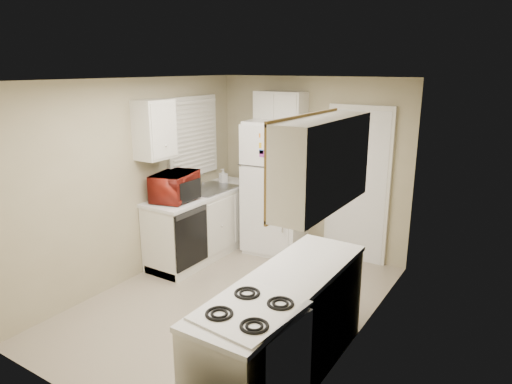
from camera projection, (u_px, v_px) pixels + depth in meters
The scene contains 19 objects.
floor at pixel (232, 302), 5.06m from camera, with size 3.80×3.80×0.00m, color #B2A590.
ceiling at pixel (228, 79), 4.42m from camera, with size 3.80×3.80×0.00m, color white.
wall_left at pixel (135, 181), 5.46m from camera, with size 3.80×3.80×0.00m, color tan.
wall_right at pixel (360, 222), 4.01m from camera, with size 3.80×3.80×0.00m, color tan.
wall_back at pixel (310, 166), 6.28m from camera, with size 2.80×2.80×0.00m, color tan.
wall_front at pixel (72, 262), 3.19m from camera, with size 2.80×2.80×0.00m, color tan.
left_counter at pixel (204, 223), 6.24m from camera, with size 0.60×1.80×0.90m, color silver.
dishwasher at pixel (192, 238), 5.59m from camera, with size 0.03×0.58×0.72m, color black.
sink at pixel (210, 192), 6.25m from camera, with size 0.54×0.74×0.16m, color gray.
microwave at pixel (175, 188), 5.71m from camera, with size 0.34×0.62×0.41m, color maroon.
soap_bottle at pixel (223, 176), 6.55m from camera, with size 0.09×0.10×0.21m, color silver.
window_blinds at pixel (193, 137), 6.19m from camera, with size 0.10×0.98×1.08m, color silver.
upper_cabinet_left at pixel (154, 129), 5.40m from camera, with size 0.30×0.45×0.70m, color silver.
refrigerator at pixel (278, 187), 6.29m from camera, with size 0.76×0.73×1.83m, color white.
cabinet_over_fridge at pixel (281, 106), 6.15m from camera, with size 0.70×0.30×0.40m, color silver.
interior_door at pixel (357, 186), 5.94m from camera, with size 0.86×0.06×2.08m, color white.
right_counter at pixel (284, 330), 3.72m from camera, with size 0.60×2.00×0.90m, color silver.
stove at pixel (251, 370), 3.26m from camera, with size 0.58×0.71×0.86m, color white.
upper_cabinet_right at pixel (323, 163), 3.52m from camera, with size 0.30×1.20×0.70m, color silver.
Camera 1 is at (2.67, -3.70, 2.52)m, focal length 32.00 mm.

